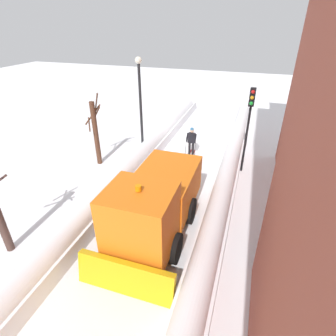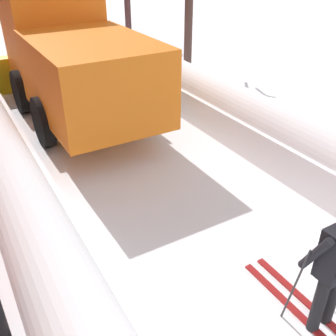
{
  "view_description": "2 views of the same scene",
  "coord_description": "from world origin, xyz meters",
  "views": [
    {
      "loc": [
        -3.27,
        16.62,
        7.57
      ],
      "look_at": [
        0.16,
        6.07,
        1.37
      ],
      "focal_mm": 28.68,
      "sensor_mm": 36.0,
      "label": 1
    },
    {
      "loc": [
        -2.97,
        -0.12,
        3.94
      ],
      "look_at": [
        -0.39,
        4.31,
        0.9
      ],
      "focal_mm": 41.45,
      "sensor_mm": 36.0,
      "label": 2
    }
  ],
  "objects": [
    {
      "name": "traffic_light_pole",
      "position": [
        -3.13,
        2.81,
        3.25
      ],
      "size": [
        0.28,
        0.42,
        4.66
      ],
      "color": "black",
      "rests_on": "ground"
    },
    {
      "name": "ground_plane",
      "position": [
        0.0,
        10.0,
        0.0
      ],
      "size": [
        80.0,
        80.0,
        0.0
      ],
      "primitive_type": "plane",
      "color": "white"
    },
    {
      "name": "street_lamp",
      "position": [
        3.3,
        1.83,
        3.58
      ],
      "size": [
        0.4,
        0.4,
        5.72
      ],
      "color": "black",
      "rests_on": "ground"
    },
    {
      "name": "snowbank_left",
      "position": [
        -2.5,
        10.0,
        0.54
      ],
      "size": [
        1.1,
        36.0,
        1.17
      ],
      "color": "white",
      "rests_on": "ground"
    },
    {
      "name": "snowbank_right",
      "position": [
        2.5,
        10.0,
        0.53
      ],
      "size": [
        1.1,
        36.0,
        1.16
      ],
      "color": "white",
      "rests_on": "ground"
    },
    {
      "name": "skier",
      "position": [
        0.09,
        1.58,
        1.0
      ],
      "size": [
        0.62,
        1.8,
        1.81
      ],
      "color": "black",
      "rests_on": "ground"
    },
    {
      "name": "plow_truck",
      "position": [
        -0.28,
        8.98,
        1.48
      ],
      "size": [
        3.2,
        5.98,
        3.12
      ],
      "color": "orange",
      "rests_on": "ground"
    },
    {
      "name": "bare_tree_near",
      "position": [
        5.01,
        4.38,
        1.96
      ],
      "size": [
        1.08,
        1.15,
        4.2
      ],
      "color": "#503121",
      "rests_on": "ground"
    }
  ]
}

